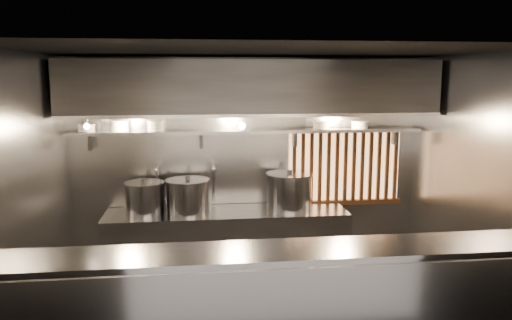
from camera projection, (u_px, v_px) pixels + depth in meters
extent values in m
plane|color=black|center=(263.00, 51.00, 4.83)|extent=(4.50, 4.50, 0.00)
plane|color=gray|center=(248.00, 166.00, 6.53)|extent=(4.50, 0.00, 4.50)
plane|color=gray|center=(31.00, 199.00, 4.79)|extent=(0.00, 3.00, 3.00)
plane|color=gray|center=(471.00, 186.00, 5.33)|extent=(0.00, 3.00, 3.00)
cube|color=#9A9A9F|center=(278.00, 314.00, 4.27)|extent=(4.50, 0.50, 1.10)
cube|color=#9A9A9F|center=(278.00, 251.00, 4.18)|extent=(4.50, 0.56, 0.03)
cube|color=#9A9A9F|center=(227.00, 246.00, 6.29)|extent=(3.00, 0.70, 0.90)
cube|color=#9A9A9F|center=(249.00, 131.00, 6.27)|extent=(4.40, 0.34, 0.04)
cube|color=#2D2D30|center=(251.00, 88.00, 5.97)|extent=(4.40, 0.80, 0.65)
cube|color=#9A9A9F|center=(255.00, 116.00, 5.63)|extent=(4.40, 0.03, 0.04)
cube|color=#F0AF6C|center=(344.00, 166.00, 6.67)|extent=(1.50, 0.02, 0.92)
cube|color=brown|center=(347.00, 130.00, 6.54)|extent=(1.56, 0.06, 0.06)
cube|color=brown|center=(344.00, 202.00, 6.70)|extent=(1.56, 0.06, 0.06)
cube|color=brown|center=(294.00, 168.00, 6.53)|extent=(0.04, 0.04, 0.92)
cube|color=brown|center=(303.00, 167.00, 6.55)|extent=(0.04, 0.04, 0.92)
cube|color=brown|center=(311.00, 167.00, 6.56)|extent=(0.04, 0.04, 0.92)
cube|color=brown|center=(320.00, 167.00, 6.58)|extent=(0.04, 0.04, 0.92)
cube|color=brown|center=(328.00, 167.00, 6.59)|extent=(0.04, 0.04, 0.92)
cube|color=brown|center=(337.00, 167.00, 6.60)|extent=(0.04, 0.04, 0.92)
cube|color=brown|center=(345.00, 167.00, 6.62)|extent=(0.04, 0.04, 0.92)
cube|color=brown|center=(354.00, 166.00, 6.63)|extent=(0.04, 0.04, 0.92)
cube|color=brown|center=(362.00, 166.00, 6.64)|extent=(0.04, 0.04, 0.92)
cube|color=brown|center=(371.00, 166.00, 6.66)|extent=(0.04, 0.04, 0.92)
cube|color=brown|center=(379.00, 166.00, 6.67)|extent=(0.04, 0.04, 0.92)
cube|color=brown|center=(387.00, 166.00, 6.69)|extent=(0.04, 0.04, 0.92)
cube|color=brown|center=(395.00, 165.00, 6.70)|extent=(0.04, 0.04, 0.92)
cylinder|color=silver|center=(159.00, 185.00, 6.38)|extent=(0.03, 0.03, 0.48)
sphere|color=silver|center=(158.00, 166.00, 6.34)|extent=(0.04, 0.04, 0.04)
cylinder|color=silver|center=(157.00, 168.00, 6.21)|extent=(0.03, 0.26, 0.03)
sphere|color=silver|center=(157.00, 170.00, 6.08)|extent=(0.04, 0.04, 0.04)
cylinder|color=silver|center=(157.00, 176.00, 6.09)|extent=(0.03, 0.03, 0.14)
cylinder|color=silver|center=(214.00, 184.00, 6.46)|extent=(0.03, 0.03, 0.48)
sphere|color=silver|center=(213.00, 165.00, 6.42)|extent=(0.04, 0.04, 0.04)
cylinder|color=silver|center=(214.00, 167.00, 6.29)|extent=(0.03, 0.26, 0.03)
sphere|color=silver|center=(214.00, 169.00, 6.17)|extent=(0.04, 0.04, 0.04)
cylinder|color=silver|center=(214.00, 175.00, 6.18)|extent=(0.03, 0.03, 0.14)
cone|color=#9A9A9F|center=(84.00, 121.00, 5.55)|extent=(0.25, 0.27, 0.20)
sphere|color=#FFE0B2|center=(87.00, 126.00, 5.55)|extent=(0.07, 0.07, 0.07)
cylinder|color=#2D2D30|center=(86.00, 113.00, 5.64)|extent=(0.02, 0.22, 0.02)
cylinder|color=#2D2D30|center=(242.00, 119.00, 6.12)|extent=(0.01, 0.01, 0.12)
sphere|color=#FFE0B2|center=(242.00, 126.00, 6.13)|extent=(0.09, 0.09, 0.09)
cylinder|color=#9A9A9F|center=(145.00, 199.00, 6.08)|extent=(0.59, 0.59, 0.36)
cylinder|color=#9A9A9F|center=(144.00, 183.00, 6.05)|extent=(0.63, 0.63, 0.03)
cylinder|color=#2D2D30|center=(144.00, 181.00, 6.04)|extent=(0.06, 0.06, 0.04)
cylinder|color=#9A9A9F|center=(188.00, 197.00, 6.12)|extent=(0.54, 0.54, 0.39)
cylinder|color=#9A9A9F|center=(188.00, 181.00, 6.08)|extent=(0.57, 0.57, 0.03)
cylinder|color=#2D2D30|center=(188.00, 178.00, 6.08)|extent=(0.06, 0.06, 0.04)
cylinder|color=#9A9A9F|center=(289.00, 192.00, 6.32)|extent=(0.75, 0.75, 0.43)
cylinder|color=#9A9A9F|center=(290.00, 174.00, 6.28)|extent=(0.79, 0.79, 0.03)
cylinder|color=#2D2D30|center=(290.00, 172.00, 6.28)|extent=(0.06, 0.06, 0.04)
cylinder|color=silver|center=(87.00, 130.00, 6.03)|extent=(0.20, 0.20, 0.03)
cylinder|color=silver|center=(86.00, 127.00, 6.02)|extent=(0.20, 0.20, 0.03)
cylinder|color=silver|center=(86.00, 125.00, 6.02)|extent=(0.21, 0.21, 0.01)
cylinder|color=silver|center=(120.00, 130.00, 6.08)|extent=(0.22, 0.22, 0.03)
cylinder|color=silver|center=(120.00, 127.00, 6.07)|extent=(0.22, 0.22, 0.03)
cylinder|color=silver|center=(120.00, 123.00, 6.06)|extent=(0.22, 0.22, 0.03)
cylinder|color=silver|center=(119.00, 121.00, 6.06)|extent=(0.24, 0.24, 0.01)
cylinder|color=silver|center=(156.00, 129.00, 6.13)|extent=(0.19, 0.19, 0.03)
cylinder|color=silver|center=(155.00, 126.00, 6.12)|extent=(0.19, 0.19, 0.03)
cylinder|color=silver|center=(155.00, 123.00, 6.12)|extent=(0.19, 0.19, 0.03)
cylinder|color=silver|center=(155.00, 121.00, 6.11)|extent=(0.21, 0.21, 0.01)
cylinder|color=silver|center=(321.00, 127.00, 6.38)|extent=(0.20, 0.20, 0.03)
cylinder|color=silver|center=(321.00, 124.00, 6.37)|extent=(0.20, 0.20, 0.03)
cylinder|color=silver|center=(321.00, 122.00, 6.37)|extent=(0.22, 0.22, 0.01)
cylinder|color=silver|center=(360.00, 127.00, 6.44)|extent=(0.21, 0.21, 0.03)
cylinder|color=silver|center=(360.00, 124.00, 6.43)|extent=(0.21, 0.21, 0.03)
cylinder|color=silver|center=(360.00, 122.00, 6.43)|extent=(0.23, 0.23, 0.01)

